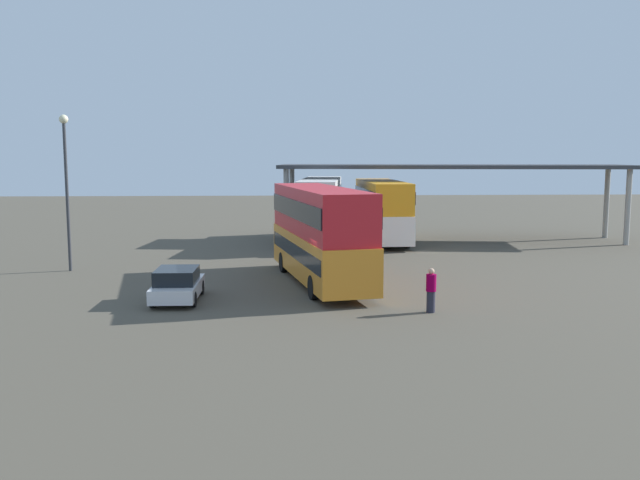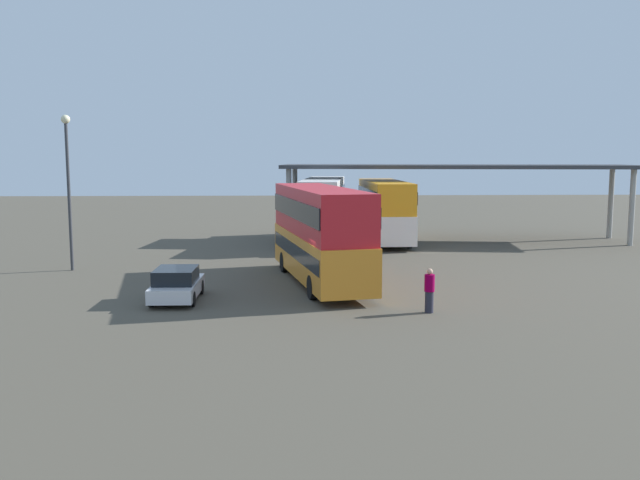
{
  "view_description": "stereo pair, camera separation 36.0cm",
  "coord_description": "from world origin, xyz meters",
  "px_view_note": "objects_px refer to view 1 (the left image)",
  "views": [
    {
      "loc": [
        -2.23,
        -27.29,
        5.88
      ],
      "look_at": [
        -0.64,
        3.26,
        2.0
      ],
      "focal_mm": 38.01,
      "sensor_mm": 36.0,
      "label": 1
    },
    {
      "loc": [
        -1.87,
        -27.31,
        5.88
      ],
      "look_at": [
        -0.64,
        3.26,
        2.0
      ],
      "focal_mm": 38.01,
      "sensor_mm": 36.0,
      "label": 2
    }
  ],
  "objects_px": {
    "double_decker_main": "(320,231)",
    "lamppost_tall": "(66,174)",
    "parked_hatchback": "(177,285)",
    "pedestrian_waiting": "(431,290)",
    "double_decker_mid_row": "(382,209)",
    "double_decker_near_canopy": "(321,208)"
  },
  "relations": [
    {
      "from": "parked_hatchback",
      "to": "pedestrian_waiting",
      "type": "xyz_separation_m",
      "value": [
        9.77,
        -2.48,
        0.16
      ]
    },
    {
      "from": "parked_hatchback",
      "to": "pedestrian_waiting",
      "type": "bearing_deg",
      "value": -103.99
    },
    {
      "from": "parked_hatchback",
      "to": "double_decker_near_canopy",
      "type": "xyz_separation_m",
      "value": [
        6.73,
        18.12,
        1.66
      ]
    },
    {
      "from": "lamppost_tall",
      "to": "pedestrian_waiting",
      "type": "distance_m",
      "value": 19.58
    },
    {
      "from": "double_decker_near_canopy",
      "to": "double_decker_main",
      "type": "bearing_deg",
      "value": -176.56
    },
    {
      "from": "parked_hatchback",
      "to": "lamppost_tall",
      "type": "relative_size",
      "value": 0.49
    },
    {
      "from": "lamppost_tall",
      "to": "pedestrian_waiting",
      "type": "height_order",
      "value": "lamppost_tall"
    },
    {
      "from": "double_decker_near_canopy",
      "to": "lamppost_tall",
      "type": "xyz_separation_m",
      "value": [
        -13.29,
        -10.62,
        2.59
      ]
    },
    {
      "from": "lamppost_tall",
      "to": "double_decker_mid_row",
      "type": "bearing_deg",
      "value": 31.07
    },
    {
      "from": "double_decker_mid_row",
      "to": "lamppost_tall",
      "type": "xyz_separation_m",
      "value": [
        -17.44,
        -10.51,
        2.67
      ]
    },
    {
      "from": "double_decker_main",
      "to": "double_decker_mid_row",
      "type": "bearing_deg",
      "value": -29.5
    },
    {
      "from": "double_decker_mid_row",
      "to": "lamppost_tall",
      "type": "distance_m",
      "value": 20.53
    },
    {
      "from": "double_decker_near_canopy",
      "to": "pedestrian_waiting",
      "type": "height_order",
      "value": "double_decker_near_canopy"
    },
    {
      "from": "parked_hatchback",
      "to": "double_decker_mid_row",
      "type": "distance_m",
      "value": 21.09
    },
    {
      "from": "double_decker_main",
      "to": "lamppost_tall",
      "type": "distance_m",
      "value": 13.36
    },
    {
      "from": "double_decker_main",
      "to": "double_decker_mid_row",
      "type": "height_order",
      "value": "double_decker_main"
    },
    {
      "from": "parked_hatchback",
      "to": "lamppost_tall",
      "type": "bearing_deg",
      "value": 41.45
    },
    {
      "from": "lamppost_tall",
      "to": "pedestrian_waiting",
      "type": "bearing_deg",
      "value": -31.41
    },
    {
      "from": "lamppost_tall",
      "to": "parked_hatchback",
      "type": "bearing_deg",
      "value": -48.79
    },
    {
      "from": "double_decker_main",
      "to": "parked_hatchback",
      "type": "xyz_separation_m",
      "value": [
        -5.93,
        -3.53,
        -1.72
      ]
    },
    {
      "from": "double_decker_near_canopy",
      "to": "double_decker_mid_row",
      "type": "bearing_deg",
      "value": -85.01
    },
    {
      "from": "double_decker_main",
      "to": "pedestrian_waiting",
      "type": "height_order",
      "value": "double_decker_main"
    }
  ]
}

